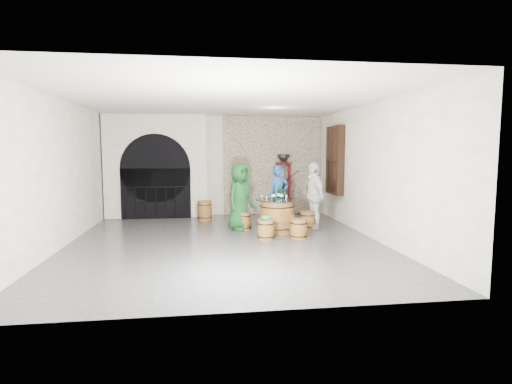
{
  "coord_description": "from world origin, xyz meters",
  "views": [
    {
      "loc": [
        -0.51,
        -8.95,
        2.08
      ],
      "look_at": [
        0.84,
        0.92,
        1.05
      ],
      "focal_mm": 28.0,
      "sensor_mm": 36.0,
      "label": 1
    }
  ],
  "objects": [
    {
      "name": "tasting_glass_d",
      "position": [
        1.51,
        1.22,
        0.89
      ],
      "size": [
        0.05,
        0.05,
        0.1
      ],
      "primitive_type": null,
      "color": "#C27725",
      "rests_on": "barrel_table"
    },
    {
      "name": "person_white",
      "position": [
        2.46,
        1.36,
        0.89
      ],
      "size": [
        0.59,
        1.09,
        1.78
      ],
      "primitive_type": "imported",
      "rotation": [
        0.0,
        0.0,
        -1.42
      ],
      "color": "silver",
      "rests_on": "ground"
    },
    {
      "name": "wine_bottle_left",
      "position": [
        1.31,
        1.04,
        0.97
      ],
      "size": [
        0.08,
        0.08,
        0.32
      ],
      "color": "black",
      "rests_on": "barrel_table"
    },
    {
      "name": "person_green",
      "position": [
        0.48,
        1.44,
        0.87
      ],
      "size": [
        0.99,
        1.0,
        1.75
      ],
      "primitive_type": "imported",
      "rotation": [
        0.0,
        0.0,
        0.83
      ],
      "color": "#103C17",
      "rests_on": "ground"
    },
    {
      "name": "wall_right",
      "position": [
        3.5,
        0.0,
        1.6
      ],
      "size": [
        0.0,
        8.0,
        8.0
      ],
      "primitive_type": "plane",
      "rotation": [
        1.57,
        0.0,
        -1.57
      ],
      "color": "silver",
      "rests_on": "ground"
    },
    {
      "name": "arched_opening",
      "position": [
        -1.9,
        3.74,
        1.58
      ],
      "size": [
        3.1,
        0.6,
        3.19
      ],
      "color": "silver",
      "rests_on": "ground"
    },
    {
      "name": "barrel_table",
      "position": [
        1.4,
        1.03,
        0.42
      ],
      "size": [
        1.1,
        1.1,
        0.84
      ],
      "color": "brown",
      "rests_on": "ground"
    },
    {
      "name": "ceiling",
      "position": [
        0.0,
        0.0,
        3.2
      ],
      "size": [
        8.0,
        8.0,
        0.0
      ],
      "primitive_type": "plane",
      "rotation": [
        3.14,
        0.0,
        0.0
      ],
      "color": "beige",
      "rests_on": "wall_back"
    },
    {
      "name": "green_cap",
      "position": [
        0.98,
        0.2,
        0.51
      ],
      "size": [
        0.25,
        0.2,
        0.11
      ],
      "color": "#0C8C48",
      "rests_on": "barrel_stool_near_left"
    },
    {
      "name": "shuttered_window",
      "position": [
        3.38,
        2.4,
        1.8
      ],
      "size": [
        0.23,
        1.1,
        2.0
      ],
      "color": "black",
      "rests_on": "wall_right"
    },
    {
      "name": "wine_bottle_right",
      "position": [
        1.48,
        1.22,
        0.97
      ],
      "size": [
        0.08,
        0.08,
        0.32
      ],
      "color": "black",
      "rests_on": "barrel_table"
    },
    {
      "name": "control_box",
      "position": [
        2.05,
        3.86,
        1.35
      ],
      "size": [
        0.18,
        0.1,
        0.22
      ],
      "primitive_type": "cube",
      "color": "silver",
      "rests_on": "wall_back"
    },
    {
      "name": "tasting_glass_a",
      "position": [
        1.1,
        0.87,
        0.89
      ],
      "size": [
        0.05,
        0.05,
        0.1
      ],
      "primitive_type": null,
      "color": "#C27725",
      "rests_on": "barrel_table"
    },
    {
      "name": "barrel_stool_left",
      "position": [
        0.56,
        1.4,
        0.23
      ],
      "size": [
        0.42,
        0.42,
        0.47
      ],
      "color": "brown",
      "rests_on": "ground"
    },
    {
      "name": "barrel_stool_far",
      "position": [
        1.61,
        1.92,
        0.23
      ],
      "size": [
        0.42,
        0.42,
        0.47
      ],
      "color": "brown",
      "rests_on": "ground"
    },
    {
      "name": "tasting_glass_f",
      "position": [
        1.04,
        1.2,
        0.89
      ],
      "size": [
        0.05,
        0.05,
        0.1
      ],
      "primitive_type": null,
      "color": "#C27725",
      "rests_on": "barrel_table"
    },
    {
      "name": "corking_press",
      "position": [
        2.11,
        3.7,
        1.14
      ],
      "size": [
        0.82,
        0.49,
        1.96
      ],
      "rotation": [
        0.0,
        0.0,
        0.1
      ],
      "color": "#550E17",
      "rests_on": "ground"
    },
    {
      "name": "tasting_glass_b",
      "position": [
        1.67,
        1.14,
        0.89
      ],
      "size": [
        0.05,
        0.05,
        0.1
      ],
      "primitive_type": null,
      "color": "#C27725",
      "rests_on": "barrel_table"
    },
    {
      "name": "person_blue",
      "position": [
        1.67,
        2.21,
        0.83
      ],
      "size": [
        0.67,
        0.51,
        1.67
      ],
      "primitive_type": "imported",
      "rotation": [
        0.0,
        0.0,
        0.19
      ],
      "color": "navy",
      "rests_on": "ground"
    },
    {
      "name": "ground",
      "position": [
        0.0,
        0.0,
        0.0
      ],
      "size": [
        8.0,
        8.0,
        0.0
      ],
      "primitive_type": "plane",
      "color": "#2D2D30",
      "rests_on": "ground"
    },
    {
      "name": "barrel_stool_near_right",
      "position": [
        1.76,
        0.18,
        0.23
      ],
      "size": [
        0.42,
        0.42,
        0.47
      ],
      "color": "brown",
      "rests_on": "ground"
    },
    {
      "name": "tasting_glass_c",
      "position": [
        1.3,
        1.18,
        0.89
      ],
      "size": [
        0.05,
        0.05,
        0.1
      ],
      "primitive_type": null,
      "color": "#C27725",
      "rests_on": "barrel_table"
    },
    {
      "name": "tasting_glass_e",
      "position": [
        1.61,
        0.88,
        0.89
      ],
      "size": [
        0.05,
        0.05,
        0.1
      ],
      "primitive_type": null,
      "color": "#C27725",
      "rests_on": "barrel_table"
    },
    {
      "name": "wall_front",
      "position": [
        0.0,
        -4.0,
        1.6
      ],
      "size": [
        8.0,
        0.0,
        8.0
      ],
      "primitive_type": "plane",
      "rotation": [
        -1.57,
        0.0,
        0.0
      ],
      "color": "silver",
      "rests_on": "ground"
    },
    {
      "name": "barrel_stool_near_left",
      "position": [
        0.98,
        0.21,
        0.23
      ],
      "size": [
        0.42,
        0.42,
        0.47
      ],
      "color": "brown",
      "rests_on": "ground"
    },
    {
      "name": "side_barrel",
      "position": [
        -0.43,
        3.03,
        0.29
      ],
      "size": [
        0.44,
        0.44,
        0.59
      ],
      "rotation": [
        0.0,
        0.0,
        -0.1
      ],
      "color": "brown",
      "rests_on": "ground"
    },
    {
      "name": "barrel_stool_right",
      "position": [
        2.28,
        1.3,
        0.23
      ],
      "size": [
        0.42,
        0.42,
        0.47
      ],
      "color": "brown",
      "rests_on": "ground"
    },
    {
      "name": "wine_bottle_center",
      "position": [
        1.52,
        1.04,
        0.97
      ],
      "size": [
        0.08,
        0.08,
        0.32
      ],
      "color": "black",
      "rests_on": "barrel_table"
    },
    {
      "name": "wall_left",
      "position": [
        -3.5,
        0.0,
        1.6
      ],
      "size": [
        0.0,
        8.0,
        8.0
      ],
      "primitive_type": "plane",
      "rotation": [
        1.57,
        0.0,
        1.57
      ],
      "color": "silver",
      "rests_on": "ground"
    },
    {
      "name": "wall_back",
      "position": [
        0.0,
        4.0,
        1.6
      ],
      "size": [
        8.0,
        0.0,
        8.0
      ],
      "primitive_type": "plane",
      "rotation": [
        1.57,
        0.0,
        0.0
      ],
      "color": "silver",
      "rests_on": "ground"
    },
    {
      "name": "stone_facing_panel",
      "position": [
        1.8,
        3.94,
        1.6
      ],
      "size": [
        3.2,
        0.12,
        3.18
      ],
      "primitive_type": "cube",
      "color": "gray",
      "rests_on": "ground"
    }
  ]
}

